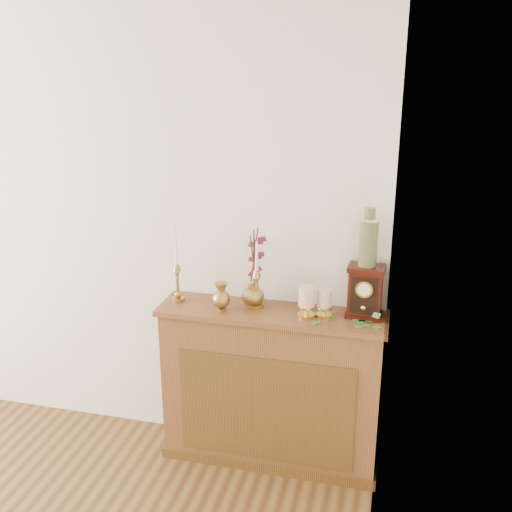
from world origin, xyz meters
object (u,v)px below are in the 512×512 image
(candlestick_left, at_px, (177,277))
(candlestick_center, at_px, (257,283))
(bud_vase, at_px, (221,297))
(mantel_clock, at_px, (365,292))
(ceramic_vase, at_px, (368,240))
(ginger_jar, at_px, (256,269))

(candlestick_left, height_order, candlestick_center, candlestick_center)
(bud_vase, bearing_deg, candlestick_center, 27.25)
(candlestick_left, distance_m, bud_vase, 0.29)
(mantel_clock, bearing_deg, candlestick_center, -174.96)
(ceramic_vase, bearing_deg, mantel_clock, -92.99)
(candlestick_left, bearing_deg, ceramic_vase, 1.99)
(candlestick_center, xyz_separation_m, ceramic_vase, (0.58, 0.02, 0.27))
(ceramic_vase, bearing_deg, candlestick_left, -178.01)
(ginger_jar, bearing_deg, mantel_clock, -2.54)
(candlestick_left, relative_size, mantel_clock, 1.55)
(ginger_jar, relative_size, ceramic_vase, 1.50)
(candlestick_center, distance_m, ginger_jar, 0.08)
(mantel_clock, bearing_deg, bud_vase, -168.68)
(ginger_jar, bearing_deg, candlestick_center, -70.54)
(candlestick_left, relative_size, bud_vase, 2.72)
(candlestick_left, bearing_deg, candlestick_center, 1.60)
(bud_vase, xyz_separation_m, ginger_jar, (0.16, 0.14, 0.13))
(mantel_clock, xyz_separation_m, ceramic_vase, (0.00, 0.00, 0.28))
(candlestick_center, relative_size, ceramic_vase, 1.45)
(candlestick_left, xyz_separation_m, ceramic_vase, (1.03, 0.04, 0.27))
(candlestick_left, bearing_deg, mantel_clock, 1.85)
(bud_vase, height_order, ceramic_vase, ceramic_vase)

